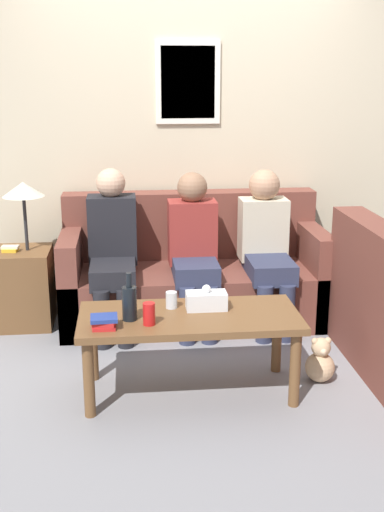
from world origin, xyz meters
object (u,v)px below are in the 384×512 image
person_left (113,247)px  person_middle (194,246)px  drinking_glass (171,300)px  teddy_bear (320,362)px  couch_main (193,276)px  person_right (266,243)px  wine_bottle (129,302)px  coffee_table (190,325)px

person_left → person_middle: 0.57m
drinking_glass → person_left: person_left is taller
person_left → teddy_bear: person_left is taller
couch_main → teddy_bear: bearing=-60.5°
drinking_glass → person_right: size_ratio=0.09×
person_right → person_middle: bearing=-177.3°
person_right → teddy_bear: bearing=-82.1°
teddy_bear → person_right: bearing=97.9°
wine_bottle → person_left: (-0.11, 1.07, 0.03)m
person_right → person_left: bearing=179.3°
wine_bottle → person_left: 1.07m
coffee_table → person_middle: (0.13, 0.99, 0.19)m
couch_main → wine_bottle: size_ratio=7.12×
drinking_glass → teddy_bear: 0.97m
wine_bottle → teddy_bear: 1.21m
person_left → teddy_bear: (1.22, -0.97, -0.48)m
coffee_table → teddy_bear: size_ratio=4.45×
wine_bottle → drinking_glass: bearing=33.6°
couch_main → coffee_table: bearing=-96.9°
couch_main → person_right: size_ratio=1.72×
wine_bottle → teddy_bear: size_ratio=0.97×
wine_bottle → person_right: person_right is taller
person_middle → teddy_bear: 1.24m
coffee_table → wine_bottle: wine_bottle is taller
wine_bottle → coffee_table: bearing=7.4°
teddy_bear → drinking_glass: bearing=176.0°
couch_main → person_middle: (-0.02, -0.20, 0.28)m
couch_main → person_left: person_left is taller
teddy_bear → couch_main: bearing=119.5°
teddy_bear → wine_bottle: bearing=-175.0°
person_left → person_right: person_left is taller
coffee_table → drinking_glass: 0.19m
couch_main → person_middle: size_ratio=1.72×
couch_main → person_left: size_ratio=1.68×
drinking_glass → person_left: bearing=110.9°
couch_main → person_middle: person_middle is taller
person_right → teddy_bear: 1.08m
coffee_table → drinking_glass: (-0.09, 0.12, 0.11)m
couch_main → coffee_table: size_ratio=1.55×
couch_main → person_left: 0.67m
coffee_table → teddy_bear: 0.84m
drinking_glass → person_right: person_right is taller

